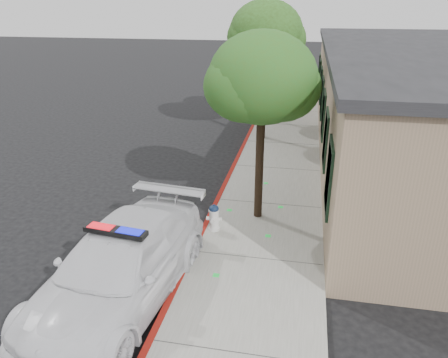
% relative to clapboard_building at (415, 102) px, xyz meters
% --- Properties ---
extents(ground, '(120.00, 120.00, 0.00)m').
position_rel_clapboard_building_xyz_m(ground, '(-6.69, -9.00, -2.13)').
color(ground, black).
rests_on(ground, ground).
extents(sidewalk, '(3.20, 60.00, 0.15)m').
position_rel_clapboard_building_xyz_m(sidewalk, '(-5.09, -6.00, -2.05)').
color(sidewalk, gray).
rests_on(sidewalk, ground).
extents(red_curb, '(0.14, 60.00, 0.16)m').
position_rel_clapboard_building_xyz_m(red_curb, '(-6.63, -6.00, -2.05)').
color(red_curb, maroon).
rests_on(red_curb, ground).
extents(clapboard_building, '(7.30, 20.89, 4.24)m').
position_rel_clapboard_building_xyz_m(clapboard_building, '(0.00, 0.00, 0.00)').
color(clapboard_building, '#8D745C').
rests_on(clapboard_building, ground).
extents(police_car, '(2.79, 5.59, 1.68)m').
position_rel_clapboard_building_xyz_m(police_car, '(-7.67, -10.83, -1.34)').
color(police_car, silver).
rests_on(police_car, ground).
extents(fire_hydrant, '(0.41, 0.36, 0.73)m').
position_rel_clapboard_building_xyz_m(fire_hydrant, '(-6.34, -7.87, -1.61)').
color(fire_hydrant, white).
rests_on(fire_hydrant, sidewalk).
extents(street_tree_near, '(2.93, 2.75, 5.03)m').
position_rel_clapboard_building_xyz_m(street_tree_near, '(-5.29, -6.86, 1.78)').
color(street_tree_near, black).
rests_on(street_tree_near, sidewalk).
extents(street_tree_mid, '(3.22, 3.01, 5.74)m').
position_rel_clapboard_building_xyz_m(street_tree_mid, '(-5.97, 0.72, 2.35)').
color(street_tree_mid, black).
rests_on(street_tree_mid, sidewalk).
extents(street_tree_far, '(2.79, 2.61, 4.94)m').
position_rel_clapboard_building_xyz_m(street_tree_far, '(-5.96, 3.61, 1.74)').
color(street_tree_far, black).
rests_on(street_tree_far, sidewalk).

